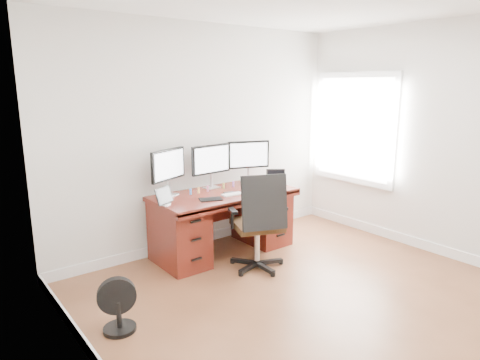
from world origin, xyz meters
TOP-DOWN VIEW (x-y plane):
  - ground at (0.00, 0.00)m, footprint 4.50×4.50m
  - back_wall at (0.00, 2.25)m, footprint 4.00×0.10m
  - right_wall at (2.00, 0.11)m, footprint 0.10×4.50m
  - desk at (0.00, 1.83)m, footprint 1.70×0.80m
  - office_chair at (0.01, 1.18)m, footprint 0.75×0.75m
  - floor_fan at (-1.67, 0.96)m, footprint 0.32×0.27m
  - monitor_left at (-0.58, 2.07)m, footprint 0.52×0.25m
  - monitor_center at (0.00, 2.07)m, footprint 0.55×0.15m
  - monitor_right at (0.58, 2.07)m, footprint 0.53×0.21m
  - tablet_left at (-0.81, 1.75)m, footprint 0.25×0.16m
  - tablet_right at (0.77, 1.75)m, footprint 0.24×0.19m
  - keyboard at (0.00, 1.64)m, footprint 0.26×0.12m
  - trackpad at (0.28, 1.57)m, footprint 0.16×0.16m
  - drawing_tablet at (-0.31, 1.62)m, footprint 0.29×0.23m
  - phone at (0.02, 1.74)m, footprint 0.13×0.08m
  - figurine_blue at (-0.37, 1.95)m, footprint 0.03×0.03m
  - figurine_orange at (-0.26, 1.95)m, footprint 0.03×0.03m
  - figurine_pink at (-0.13, 1.95)m, footprint 0.03×0.03m
  - figurine_yellow at (0.10, 1.95)m, footprint 0.03×0.03m
  - figurine_purple at (0.24, 1.95)m, footprint 0.03×0.03m
  - figurine_brown at (0.39, 1.95)m, footprint 0.03×0.03m

SIDE VIEW (x-z plane):
  - ground at x=0.00m, z-range 0.00..0.00m
  - floor_fan at x=-1.67m, z-range -0.01..0.45m
  - office_chair at x=0.01m, z-range -0.19..0.90m
  - desk at x=0.00m, z-range 0.03..0.78m
  - trackpad at x=0.28m, z-range 0.75..0.76m
  - drawing_tablet at x=-0.31m, z-range 0.75..0.76m
  - phone at x=0.02m, z-range 0.75..0.76m
  - keyboard at x=0.00m, z-range 0.75..0.76m
  - figurine_blue at x=-0.37m, z-range 0.75..0.83m
  - figurine_orange at x=-0.26m, z-range 0.75..0.83m
  - figurine_pink at x=-0.13m, z-range 0.75..0.83m
  - figurine_yellow at x=0.10m, z-range 0.75..0.83m
  - figurine_purple at x=0.24m, z-range 0.75..0.83m
  - figurine_brown at x=0.39m, z-range 0.75..0.83m
  - tablet_left at x=-0.81m, z-range 0.74..0.93m
  - tablet_right at x=0.77m, z-range 0.74..0.93m
  - monitor_left at x=-0.58m, z-range 0.82..1.35m
  - monitor_center at x=0.00m, z-range 0.82..1.35m
  - monitor_right at x=0.58m, z-range 0.82..1.35m
  - back_wall at x=0.00m, z-range 0.00..2.70m
  - right_wall at x=2.00m, z-range 0.00..2.70m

